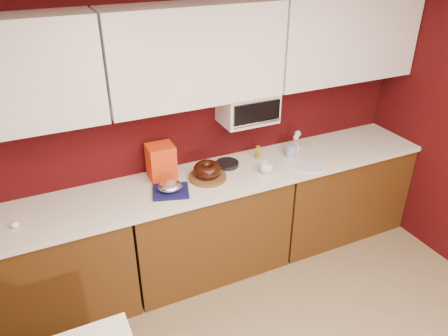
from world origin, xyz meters
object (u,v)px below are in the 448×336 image
at_px(pandoro_box, 161,162).
at_px(blue_jar, 291,150).
at_px(toaster_oven, 248,107).
at_px(foil_ham_nest, 170,186).
at_px(coffee_mug, 266,167).
at_px(flower_vase, 295,146).
at_px(bundt_cake, 207,170).

bearing_deg(pandoro_box, blue_jar, -5.81).
xyz_separation_m(toaster_oven, foil_ham_nest, (-0.77, -0.24, -0.42)).
relative_size(coffee_mug, flower_vase, 0.85).
bearing_deg(toaster_oven, blue_jar, -17.70).
height_order(coffee_mug, blue_jar, blue_jar).
relative_size(bundt_cake, blue_jar, 2.00).
relative_size(foil_ham_nest, blue_jar, 1.67).
distance_m(pandoro_box, coffee_mug, 0.84).
bearing_deg(pandoro_box, bundt_cake, -28.17).
bearing_deg(bundt_cake, blue_jar, 3.43).
relative_size(foil_ham_nest, coffee_mug, 1.72).
height_order(toaster_oven, pandoro_box, toaster_oven).
relative_size(bundt_cake, flower_vase, 1.75).
relative_size(toaster_oven, coffee_mug, 4.16).
height_order(toaster_oven, bundt_cake, toaster_oven).
height_order(toaster_oven, coffee_mug, toaster_oven).
bearing_deg(flower_vase, pandoro_box, 175.95).
distance_m(toaster_oven, foil_ham_nest, 0.91).
height_order(bundt_cake, coffee_mug, bundt_cake).
height_order(blue_jar, flower_vase, flower_vase).
height_order(foil_ham_nest, blue_jar, blue_jar).
xyz_separation_m(coffee_mug, blue_jar, (0.34, 0.16, 0.00)).
bearing_deg(flower_vase, bundt_cake, -174.13).
bearing_deg(foil_ham_nest, toaster_oven, 17.56).
relative_size(bundt_cake, coffee_mug, 2.06).
bearing_deg(foil_ham_nest, blue_jar, 6.16).
distance_m(bundt_cake, coffee_mug, 0.48).
relative_size(pandoro_box, coffee_mug, 2.58).
bearing_deg(coffee_mug, toaster_oven, 97.18).
bearing_deg(bundt_cake, flower_vase, 5.87).
height_order(bundt_cake, blue_jar, bundt_cake).
relative_size(foil_ham_nest, pandoro_box, 0.67).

